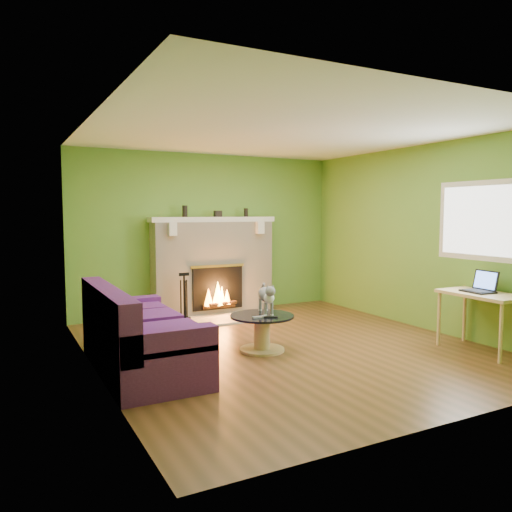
{
  "coord_description": "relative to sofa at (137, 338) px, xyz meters",
  "views": [
    {
      "loc": [
        -3.12,
        -5.15,
        1.65
      ],
      "look_at": [
        -0.22,
        0.4,
        1.1
      ],
      "focal_mm": 35.0,
      "sensor_mm": 36.0,
      "label": 1
    }
  ],
  "objects": [
    {
      "name": "laptop",
      "position": [
        3.79,
        -1.14,
        0.49
      ],
      "size": [
        0.33,
        0.37,
        0.26
      ],
      "primitive_type": null,
      "rotation": [
        0.0,
        0.0,
        -0.07
      ],
      "color": "black",
      "rests_on": "desk"
    },
    {
      "name": "wall_front",
      "position": [
        1.86,
        -2.46,
        0.96
      ],
      "size": [
        5.0,
        0.0,
        5.0
      ],
      "primitive_type": "plane",
      "rotation": [
        -1.57,
        0.0,
        0.0
      ],
      "color": "#5D9230",
      "rests_on": "floor"
    },
    {
      "name": "window_frame",
      "position": [
        4.1,
        -0.86,
        1.21
      ],
      "size": [
        0.0,
        1.2,
        1.2
      ],
      "primitive_type": "plane",
      "rotation": [
        1.57,
        0.0,
        -1.57
      ],
      "color": "silver",
      "rests_on": "wall_right"
    },
    {
      "name": "floor",
      "position": [
        1.86,
        0.04,
        -0.34
      ],
      "size": [
        5.0,
        5.0,
        0.0
      ],
      "primitive_type": "plane",
      "color": "#563518",
      "rests_on": "ground"
    },
    {
      "name": "remote_black",
      "position": [
        1.53,
        -0.14,
        0.1
      ],
      "size": [
        0.16,
        0.12,
        0.02
      ],
      "primitive_type": "cube",
      "rotation": [
        0.0,
        0.0,
        -0.58
      ],
      "color": "black",
      "rests_on": "coffee_table"
    },
    {
      "name": "window_pane",
      "position": [
        4.09,
        -0.86,
        1.21
      ],
      "size": [
        0.0,
        1.06,
        1.06
      ],
      "primitive_type": "plane",
      "rotation": [
        1.57,
        0.0,
        -1.57
      ],
      "color": "white",
      "rests_on": "wall_right"
    },
    {
      "name": "ceiling",
      "position": [
        1.86,
        0.04,
        2.26
      ],
      "size": [
        5.0,
        5.0,
        0.0
      ],
      "primitive_type": "plane",
      "rotation": [
        3.14,
        0.0,
        0.0
      ],
      "color": "white",
      "rests_on": "wall_back"
    },
    {
      "name": "hearth",
      "position": [
        1.86,
        1.84,
        -0.33
      ],
      "size": [
        1.5,
        0.75,
        0.03
      ],
      "primitive_type": "cube",
      "color": "beige",
      "rests_on": "floor"
    },
    {
      "name": "cat",
      "position": [
        1.59,
        0.09,
        0.28
      ],
      "size": [
        0.39,
        0.65,
        0.38
      ],
      "primitive_type": null,
      "rotation": [
        0.0,
        0.0,
        -0.29
      ],
      "color": "#5E5E62",
      "rests_on": "coffee_table"
    },
    {
      "name": "mantel_vase_right",
      "position": [
        2.46,
        2.37,
        1.31
      ],
      "size": [
        0.07,
        0.07,
        0.14
      ],
      "primitive_type": "cylinder",
      "color": "black",
      "rests_on": "mantel"
    },
    {
      "name": "desk",
      "position": [
        3.81,
        -1.19,
        0.27
      ],
      "size": [
        0.55,
        0.95,
        0.71
      ],
      "color": "tan",
      "rests_on": "floor"
    },
    {
      "name": "wall_back",
      "position": [
        1.86,
        2.54,
        0.96
      ],
      "size": [
        5.0,
        0.0,
        5.0
      ],
      "primitive_type": "plane",
      "rotation": [
        1.57,
        0.0,
        0.0
      ],
      "color": "#5D9230",
      "rests_on": "floor"
    },
    {
      "name": "mantel_box",
      "position": [
        1.95,
        2.37,
        1.29
      ],
      "size": [
        0.12,
        0.08,
        0.1
      ],
      "primitive_type": "cube",
      "color": "black",
      "rests_on": "mantel"
    },
    {
      "name": "mantel",
      "position": [
        1.86,
        2.34,
        1.2
      ],
      "size": [
        2.1,
        0.28,
        0.08
      ],
      "primitive_type": "cube",
      "color": "silver",
      "rests_on": "fireplace"
    },
    {
      "name": "wall_left",
      "position": [
        -0.39,
        0.04,
        0.96
      ],
      "size": [
        0.0,
        5.0,
        5.0
      ],
      "primitive_type": "plane",
      "rotation": [
        1.57,
        0.0,
        1.57
      ],
      "color": "#5D9230",
      "rests_on": "floor"
    },
    {
      "name": "wall_right",
      "position": [
        4.11,
        0.04,
        0.96
      ],
      "size": [
        0.0,
        5.0,
        5.0
      ],
      "primitive_type": "plane",
      "rotation": [
        1.57,
        0.0,
        -1.57
      ],
      "color": "#5D9230",
      "rests_on": "floor"
    },
    {
      "name": "remote_silver",
      "position": [
        1.41,
        -0.08,
        0.1
      ],
      "size": [
        0.17,
        0.05,
        0.02
      ],
      "primitive_type": "cube",
      "rotation": [
        0.0,
        0.0,
        0.04
      ],
      "color": "#939396",
      "rests_on": "coffee_table"
    },
    {
      "name": "mantel_vase_left",
      "position": [
        1.39,
        2.37,
        1.33
      ],
      "size": [
        0.08,
        0.08,
        0.18
      ],
      "primitive_type": "cylinder",
      "color": "black",
      "rests_on": "mantel"
    },
    {
      "name": "coffee_table",
      "position": [
        1.51,
        0.04,
        -0.1
      ],
      "size": [
        0.77,
        0.77,
        0.43
      ],
      "color": "tan",
      "rests_on": "floor"
    },
    {
      "name": "fire_tools",
      "position": [
        1.23,
        1.99,
        0.05
      ],
      "size": [
        0.19,
        0.19,
        0.72
      ],
      "primitive_type": null,
      "color": "black",
      "rests_on": "hearth"
    },
    {
      "name": "fireplace",
      "position": [
        1.86,
        2.36,
        0.43
      ],
      "size": [
        2.1,
        0.46,
        1.58
      ],
      "color": "beige",
      "rests_on": "floor"
    },
    {
      "name": "sofa",
      "position": [
        0.0,
        0.0,
        0.0
      ],
      "size": [
        0.9,
        1.99,
        0.89
      ],
      "color": "#4A185B",
      "rests_on": "floor"
    }
  ]
}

